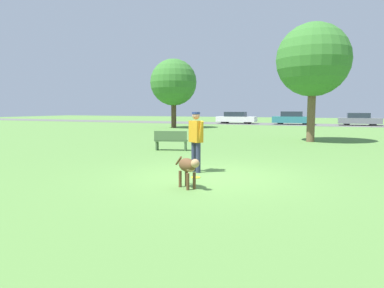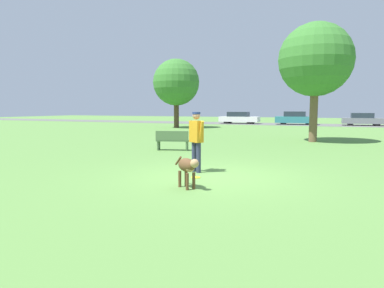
# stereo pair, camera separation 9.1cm
# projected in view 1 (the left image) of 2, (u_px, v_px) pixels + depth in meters

# --- Properties ---
(ground_plane) EXTENTS (120.00, 120.00, 0.00)m
(ground_plane) POSITION_uv_depth(u_px,v_px,m) (210.00, 176.00, 9.08)
(ground_plane) COLOR #56843D
(far_road_strip) EXTENTS (120.00, 6.00, 0.01)m
(far_road_strip) POSITION_uv_depth(u_px,v_px,m) (305.00, 125.00, 37.40)
(far_road_strip) COLOR #5B5B59
(far_road_strip) RESTS_ON ground_plane
(person) EXTENTS (0.62, 0.44, 1.70)m
(person) POSITION_uv_depth(u_px,v_px,m) (196.00, 137.00, 9.56)
(person) COLOR #2D334C
(person) RESTS_ON ground_plane
(dog) EXTENTS (0.85, 0.65, 0.71)m
(dog) POSITION_uv_depth(u_px,v_px,m) (188.00, 167.00, 7.65)
(dog) COLOR brown
(dog) RESTS_ON ground_plane
(frisbee) EXTENTS (0.24, 0.24, 0.02)m
(frisbee) POSITION_uv_depth(u_px,v_px,m) (196.00, 177.00, 8.88)
(frisbee) COLOR yellow
(frisbee) RESTS_ON ground_plane
(tree_mid_center) EXTENTS (3.84, 3.84, 6.25)m
(tree_mid_center) POSITION_uv_depth(u_px,v_px,m) (313.00, 60.00, 17.97)
(tree_mid_center) COLOR brown
(tree_mid_center) RESTS_ON ground_plane
(tree_far_left) EXTENTS (4.23, 4.23, 6.27)m
(tree_far_left) POSITION_uv_depth(u_px,v_px,m) (174.00, 83.00, 31.19)
(tree_far_left) COLOR #4C3826
(tree_far_left) RESTS_ON ground_plane
(parked_car_white) EXTENTS (4.58, 1.89, 1.38)m
(parked_car_white) POSITION_uv_depth(u_px,v_px,m) (236.00, 118.00, 40.02)
(parked_car_white) COLOR white
(parked_car_white) RESTS_ON ground_plane
(parked_car_teal) EXTENTS (4.42, 2.00, 1.45)m
(parked_car_teal) POSITION_uv_depth(u_px,v_px,m) (293.00, 118.00, 37.80)
(parked_car_teal) COLOR teal
(parked_car_teal) RESTS_ON ground_plane
(parked_car_grey) EXTENTS (4.15, 1.97, 1.31)m
(parked_car_grey) POSITION_uv_depth(u_px,v_px,m) (359.00, 119.00, 35.56)
(parked_car_grey) COLOR slate
(parked_car_grey) RESTS_ON ground_plane
(park_bench) EXTENTS (1.46, 0.77, 0.84)m
(park_bench) POSITION_uv_depth(u_px,v_px,m) (171.00, 140.00, 14.56)
(park_bench) COLOR #4C6B42
(park_bench) RESTS_ON ground_plane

